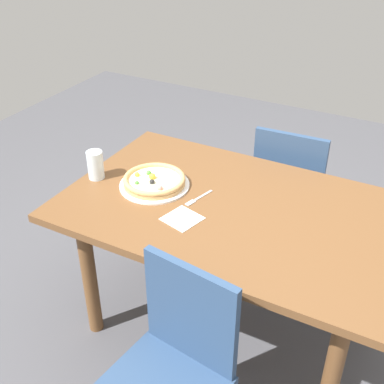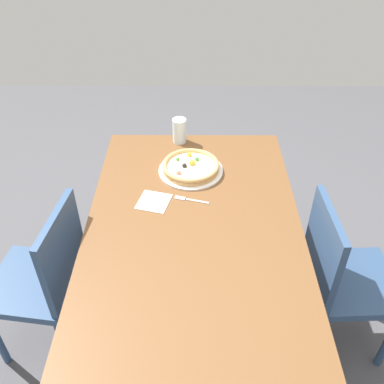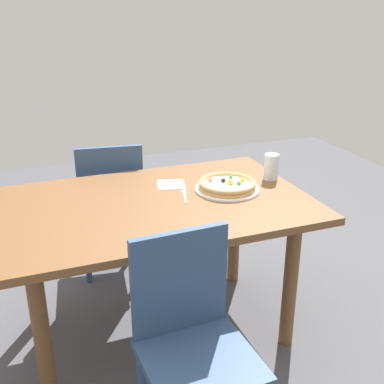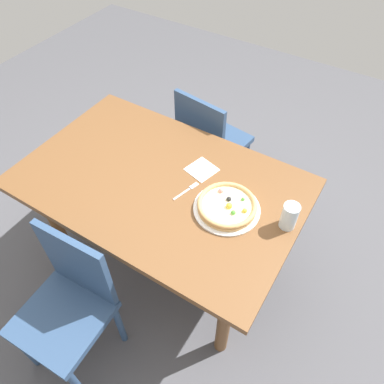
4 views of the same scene
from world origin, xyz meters
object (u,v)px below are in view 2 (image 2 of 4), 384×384
chair_far (45,278)px  napkin (154,202)px  pizza (191,166)px  drinking_glass (179,131)px  chair_near (341,276)px  dining_table (194,239)px  fork (189,200)px  plate (191,170)px

chair_far → napkin: size_ratio=6.23×
pizza → drinking_glass: size_ratio=2.10×
chair_near → napkin: (0.21, 0.87, 0.27)m
dining_table → napkin: size_ratio=10.54×
dining_table → pizza: 0.41m
fork → drinking_glass: size_ratio=1.18×
chair_near → chair_far: same height
chair_near → pizza: 0.89m
chair_near → plate: 0.88m
chair_near → plate: chair_near is taller
fork → napkin: size_ratio=1.17×
plate → pizza: (0.00, 0.00, 0.03)m
drinking_glass → dining_table: bearing=-173.2°
chair_far → napkin: bearing=-57.7°
pizza → fork: pizza is taller
plate → drinking_glass: bearing=12.8°
chair_near → chair_far: size_ratio=1.00×
dining_table → plate: 0.40m
plate → napkin: bearing=144.9°
dining_table → drinking_glass: 0.70m
chair_near → drinking_glass: drinking_glass is taller
pizza → fork: (-0.23, 0.01, -0.03)m
dining_table → pizza: pizza is taller
plate → pizza: pizza is taller
napkin → drinking_glass: bearing=-11.4°
drinking_glass → chair_near: bearing=-134.0°
chair_far → napkin: 0.61m
dining_table → chair_far: 0.71m
dining_table → chair_near: (-0.07, -0.68, -0.17)m
chair_far → pizza: chair_far is taller
chair_near → chair_far: (-0.02, 1.37, 0.00)m
chair_near → napkin: bearing=-106.2°
plate → pizza: 0.03m
napkin → chair_far: bearing=114.7°
fork → drinking_glass: (0.51, 0.06, 0.07)m
chair_far → drinking_glass: (0.76, -0.61, 0.34)m
chair_far → chair_near: bearing=-81.6°
plate → chair_near: bearing=-122.9°
chair_far → fork: bearing=-62.1°
fork → chair_near: bearing=177.8°
dining_table → chair_near: bearing=-95.6°
napkin → plate: bearing=-35.1°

